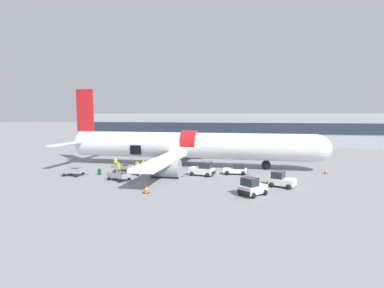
{
  "coord_description": "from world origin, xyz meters",
  "views": [
    {
      "loc": [
        7.25,
        -38.69,
        7.65
      ],
      "look_at": [
        -1.56,
        1.59,
        3.64
      ],
      "focal_mm": 28.0,
      "sensor_mm": 36.0,
      "label": 1
    }
  ],
  "objects_px": {
    "baggage_cart_loading": "(124,168)",
    "ground_crew_driver": "(138,169)",
    "airplane": "(187,146)",
    "ground_crew_helper": "(119,169)",
    "baggage_tug_spare": "(252,188)",
    "baggage_tug_mid": "(203,170)",
    "suitcase_on_tarmac_spare": "(99,172)",
    "ground_crew_loader_b": "(137,167)",
    "ground_crew_supervisor": "(143,166)",
    "baggage_tug_lead": "(281,180)",
    "baggage_tug_rear": "(236,170)",
    "ground_crew_loader_a": "(116,162)",
    "baggage_cart_empty": "(119,177)",
    "suitcase_on_tarmac_upright": "(126,173)",
    "baggage_cart_queued": "(74,172)"
  },
  "relations": [
    {
      "from": "ground_crew_helper",
      "to": "suitcase_on_tarmac_spare",
      "type": "bearing_deg",
      "value": -177.31
    },
    {
      "from": "baggage_tug_rear",
      "to": "ground_crew_helper",
      "type": "distance_m",
      "value": 15.01
    },
    {
      "from": "suitcase_on_tarmac_upright",
      "to": "suitcase_on_tarmac_spare",
      "type": "height_order",
      "value": "suitcase_on_tarmac_spare"
    },
    {
      "from": "ground_crew_driver",
      "to": "ground_crew_loader_b",
      "type": "bearing_deg",
      "value": 118.53
    },
    {
      "from": "baggage_tug_spare",
      "to": "ground_crew_driver",
      "type": "height_order",
      "value": "ground_crew_driver"
    },
    {
      "from": "baggage_tug_lead",
      "to": "baggage_tug_mid",
      "type": "relative_size",
      "value": 0.91
    },
    {
      "from": "baggage_cart_loading",
      "to": "suitcase_on_tarmac_upright",
      "type": "relative_size",
      "value": 4.45
    },
    {
      "from": "ground_crew_loader_b",
      "to": "baggage_cart_empty",
      "type": "bearing_deg",
      "value": -96.6
    },
    {
      "from": "ground_crew_supervisor",
      "to": "baggage_cart_empty",
      "type": "bearing_deg",
      "value": -99.69
    },
    {
      "from": "ground_crew_driver",
      "to": "airplane",
      "type": "bearing_deg",
      "value": 62.11
    },
    {
      "from": "suitcase_on_tarmac_upright",
      "to": "ground_crew_driver",
      "type": "bearing_deg",
      "value": -4.66
    },
    {
      "from": "baggage_tug_lead",
      "to": "suitcase_on_tarmac_upright",
      "type": "bearing_deg",
      "value": 173.54
    },
    {
      "from": "baggage_tug_spare",
      "to": "ground_crew_driver",
      "type": "distance_m",
      "value": 15.46
    },
    {
      "from": "baggage_tug_rear",
      "to": "ground_crew_loader_b",
      "type": "height_order",
      "value": "ground_crew_loader_b"
    },
    {
      "from": "baggage_tug_lead",
      "to": "ground_crew_driver",
      "type": "bearing_deg",
      "value": 173.36
    },
    {
      "from": "baggage_tug_lead",
      "to": "baggage_cart_empty",
      "type": "distance_m",
      "value": 18.31
    },
    {
      "from": "baggage_tug_rear",
      "to": "ground_crew_loader_a",
      "type": "bearing_deg",
      "value": 177.04
    },
    {
      "from": "ground_crew_driver",
      "to": "ground_crew_helper",
      "type": "height_order",
      "value": "ground_crew_driver"
    },
    {
      "from": "airplane",
      "to": "ground_crew_supervisor",
      "type": "height_order",
      "value": "airplane"
    },
    {
      "from": "baggage_tug_lead",
      "to": "baggage_cart_loading",
      "type": "bearing_deg",
      "value": 168.58
    },
    {
      "from": "baggage_tug_lead",
      "to": "suitcase_on_tarmac_upright",
      "type": "distance_m",
      "value": 19.01
    },
    {
      "from": "baggage_tug_mid",
      "to": "ground_crew_driver",
      "type": "bearing_deg",
      "value": -165.95
    },
    {
      "from": "baggage_cart_loading",
      "to": "suitcase_on_tarmac_spare",
      "type": "xyz_separation_m",
      "value": [
        -2.21,
        -2.47,
        -0.18
      ]
    },
    {
      "from": "baggage_tug_mid",
      "to": "ground_crew_loader_b",
      "type": "relative_size",
      "value": 1.94
    },
    {
      "from": "baggage_tug_spare",
      "to": "suitcase_on_tarmac_upright",
      "type": "relative_size",
      "value": 3.94
    },
    {
      "from": "baggage_tug_spare",
      "to": "baggage_tug_mid",
      "type": "bearing_deg",
      "value": 127.34
    },
    {
      "from": "ground_crew_loader_a",
      "to": "ground_crew_helper",
      "type": "distance_m",
      "value": 5.67
    },
    {
      "from": "ground_crew_loader_b",
      "to": "suitcase_on_tarmac_upright",
      "type": "height_order",
      "value": "ground_crew_loader_b"
    },
    {
      "from": "baggage_tug_rear",
      "to": "suitcase_on_tarmac_upright",
      "type": "xyz_separation_m",
      "value": [
        -13.72,
        -3.55,
        -0.27
      ]
    },
    {
      "from": "baggage_tug_spare",
      "to": "suitcase_on_tarmac_spare",
      "type": "relative_size",
      "value": 3.81
    },
    {
      "from": "baggage_tug_rear",
      "to": "ground_crew_loader_b",
      "type": "bearing_deg",
      "value": -168.89
    },
    {
      "from": "ground_crew_loader_a",
      "to": "ground_crew_driver",
      "type": "distance_m",
      "value": 7.04
    },
    {
      "from": "baggage_tug_spare",
      "to": "ground_crew_driver",
      "type": "bearing_deg",
      "value": 156.36
    },
    {
      "from": "ground_crew_driver",
      "to": "ground_crew_supervisor",
      "type": "height_order",
      "value": "ground_crew_driver"
    },
    {
      "from": "baggage_tug_mid",
      "to": "ground_crew_helper",
      "type": "relative_size",
      "value": 1.99
    },
    {
      "from": "ground_crew_loader_b",
      "to": "baggage_tug_rear",
      "type": "bearing_deg",
      "value": 11.11
    },
    {
      "from": "ground_crew_driver",
      "to": "suitcase_on_tarmac_upright",
      "type": "height_order",
      "value": "ground_crew_driver"
    },
    {
      "from": "baggage_cart_queued",
      "to": "suitcase_on_tarmac_upright",
      "type": "relative_size",
      "value": 4.34
    },
    {
      "from": "baggage_cart_queued",
      "to": "suitcase_on_tarmac_upright",
      "type": "bearing_deg",
      "value": 15.07
    },
    {
      "from": "baggage_tug_rear",
      "to": "suitcase_on_tarmac_upright",
      "type": "relative_size",
      "value": 4.16
    },
    {
      "from": "airplane",
      "to": "ground_crew_loader_a",
      "type": "xyz_separation_m",
      "value": [
        -9.7,
        -3.64,
        -2.22
      ]
    },
    {
      "from": "baggage_cart_loading",
      "to": "ground_crew_driver",
      "type": "relative_size",
      "value": 1.92
    },
    {
      "from": "airplane",
      "to": "baggage_tug_rear",
      "type": "xyz_separation_m",
      "value": [
        7.64,
        -4.54,
        -2.44
      ]
    },
    {
      "from": "baggage_cart_empty",
      "to": "baggage_cart_loading",
      "type": "bearing_deg",
      "value": 109.55
    },
    {
      "from": "baggage_cart_loading",
      "to": "ground_crew_driver",
      "type": "bearing_deg",
      "value": -35.49
    },
    {
      "from": "baggage_cart_empty",
      "to": "ground_crew_helper",
      "type": "xyz_separation_m",
      "value": [
        -1.34,
        2.57,
        0.45
      ]
    },
    {
      "from": "ground_crew_loader_b",
      "to": "baggage_cart_loading",
      "type": "bearing_deg",
      "value": 159.23
    },
    {
      "from": "airplane",
      "to": "ground_crew_helper",
      "type": "relative_size",
      "value": 23.04
    },
    {
      "from": "baggage_tug_rear",
      "to": "suitcase_on_tarmac_spare",
      "type": "height_order",
      "value": "baggage_tug_rear"
    },
    {
      "from": "baggage_cart_queued",
      "to": "ground_crew_driver",
      "type": "distance_m",
      "value": 8.15
    }
  ]
}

